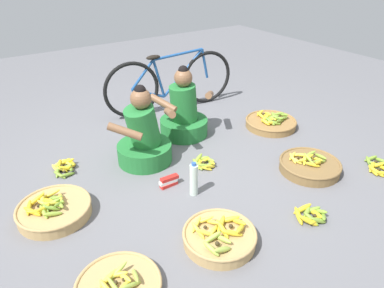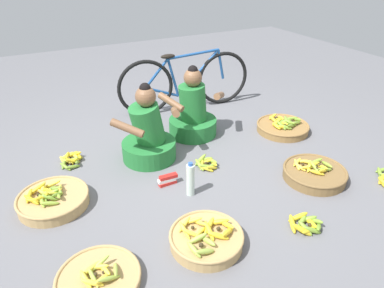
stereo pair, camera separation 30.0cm
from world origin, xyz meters
The scene contains 14 objects.
ground_plane centered at (0.00, 0.00, 0.00)m, with size 10.00×10.00×0.00m, color slate.
vendor_woman_front centered at (-0.21, 0.30, 0.25)m, with size 0.74×0.53×0.77m.
vendor_woman_behind centered at (0.40, 0.55, 0.25)m, with size 0.75×0.52×0.78m.
bicycle_leaning centered at (0.64, 1.23, 0.36)m, with size 1.70×0.24×0.73m.
banana_basket_front_center centered at (-1.03, -0.95, 0.04)m, with size 0.53×0.53×0.13m.
banana_basket_back_right centered at (-1.17, -0.03, 0.06)m, with size 0.56×0.56×0.17m.
banana_basket_front_right centered at (0.97, -0.71, 0.06)m, with size 0.56×0.56×0.16m.
banana_basket_mid_right centered at (-0.28, -0.97, 0.06)m, with size 0.52×0.52×0.16m.
banana_basket_back_center centered at (1.33, 0.15, 0.05)m, with size 0.58×0.58×0.16m.
loose_bananas_back_left centered at (0.21, -0.10, 0.03)m, with size 0.22×0.25×0.10m.
loose_bananas_near_bicycle centered at (0.45, -1.16, 0.03)m, with size 0.27×0.25×0.10m.
loose_bananas_mid_left centered at (-0.91, 0.57, 0.03)m, with size 0.25×0.30×0.09m.
water_bottle centered at (-0.12, -0.40, 0.15)m, with size 0.07×0.07×0.31m.
packet_carton_stack centered at (-0.23, -0.19, 0.04)m, with size 0.18×0.06×0.09m.
Camera 2 is at (-1.20, -2.53, 1.82)m, focal length 32.99 mm.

